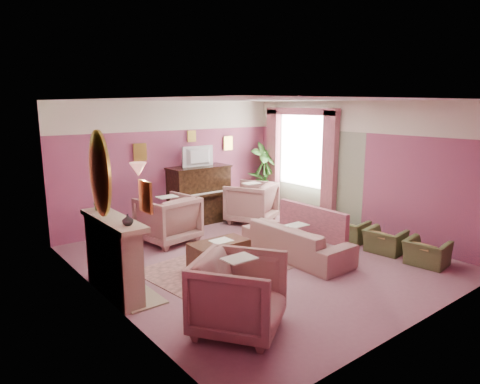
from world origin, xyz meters
TOP-DOWN VIEW (x-y plane):
  - floor at (0.00, 0.00)m, footprint 5.50×6.00m
  - ceiling at (0.00, 0.00)m, footprint 5.50×6.00m
  - wall_back at (0.00, 3.00)m, footprint 5.50×0.02m
  - wall_front at (0.00, -3.00)m, footprint 5.50×0.02m
  - wall_left at (-2.75, 0.00)m, footprint 0.02×6.00m
  - wall_right at (2.75, 0.00)m, footprint 0.02×6.00m
  - picture_rail_band at (0.00, 2.99)m, footprint 5.50×0.01m
  - stripe_panel at (2.73, 1.30)m, footprint 0.01×3.00m
  - fireplace_surround at (-2.59, 0.20)m, footprint 0.30×1.40m
  - fireplace_inset at (-2.49, 0.20)m, footprint 0.18×0.72m
  - fire_ember at (-2.45, 0.20)m, footprint 0.06×0.54m
  - mantel_shelf at (-2.56, 0.20)m, footprint 0.40×1.55m
  - hearth at (-2.39, 0.20)m, footprint 0.55×1.50m
  - mirror_frame at (-2.70, 0.20)m, footprint 0.04×0.72m
  - mirror_glass at (-2.67, 0.20)m, footprint 0.01×0.60m
  - sconce_shade at (-2.62, -0.85)m, footprint 0.20×0.20m
  - piano at (0.50, 2.68)m, footprint 1.40×0.60m
  - piano_keyshelf at (0.50, 2.33)m, footprint 1.30×0.12m
  - piano_keys at (0.50, 2.33)m, footprint 1.20×0.08m
  - piano_top at (0.50, 2.68)m, footprint 1.45×0.65m
  - television at (0.50, 2.63)m, footprint 0.80×0.12m
  - print_back_left at (-0.80, 2.96)m, footprint 0.30×0.03m
  - print_back_right at (1.55, 2.96)m, footprint 0.26×0.03m
  - print_back_mid at (0.50, 2.96)m, footprint 0.22×0.03m
  - print_left_wall at (-2.71, -1.20)m, footprint 0.03×0.28m
  - window_blind at (2.70, 1.55)m, footprint 0.03×1.40m
  - curtain_left at (2.62, 0.63)m, footprint 0.16×0.34m
  - curtain_right at (2.62, 2.47)m, footprint 0.16×0.34m
  - pelmet at (2.62, 1.55)m, footprint 0.16×2.20m
  - mantel_plant at (-2.55, 0.75)m, footprint 0.16×0.16m
  - mantel_vase at (-2.55, -0.30)m, footprint 0.16×0.16m
  - area_rug at (-0.72, 0.10)m, footprint 2.69×2.07m
  - coffee_table at (-0.77, 0.13)m, footprint 1.01×0.51m
  - table_paper at (-0.72, 0.13)m, footprint 0.35×0.28m
  - sofa at (0.60, -0.36)m, footprint 0.71×2.12m
  - sofa_throw at (1.00, -0.36)m, footprint 0.11×1.61m
  - floral_armchair_left at (-0.79, 1.86)m, footprint 1.01×1.01m
  - floral_armchair_right at (1.46, 1.94)m, footprint 1.01×1.01m
  - floral_armchair_front at (-1.79, -1.73)m, footprint 1.01×1.01m
  - olive_chair_a at (2.08, -2.03)m, footprint 0.48×0.68m
  - olive_chair_b at (2.08, -1.21)m, footprint 0.48×0.68m
  - olive_chair_c at (2.08, -0.39)m, footprint 0.48×0.68m
  - olive_chair_d at (2.08, 0.43)m, footprint 0.48×0.68m
  - side_table at (2.32, 2.64)m, footprint 0.52×0.52m
  - side_plant_big at (2.32, 2.64)m, footprint 0.30×0.30m
  - side_plant_small at (2.44, 2.54)m, footprint 0.16×0.16m
  - palm_pot at (2.41, 2.58)m, footprint 0.34×0.34m
  - palm_plant at (2.41, 2.58)m, footprint 0.76×0.76m

SIDE VIEW (x-z plane):
  - floor at x=0.00m, z-range -0.01..0.01m
  - area_rug at x=-0.72m, z-range 0.00..0.01m
  - hearth at x=-2.39m, z-range 0.00..0.02m
  - palm_pot at x=2.41m, z-range 0.00..0.34m
  - fire_ember at x=-2.45m, z-range 0.17..0.27m
  - coffee_table at x=-0.77m, z-range 0.00..0.45m
  - olive_chair_a at x=2.08m, z-range 0.00..0.59m
  - olive_chair_b at x=2.08m, z-range 0.00..0.59m
  - olive_chair_c at x=2.08m, z-range 0.00..0.59m
  - olive_chair_d at x=2.08m, z-range 0.00..0.59m
  - side_table at x=2.32m, z-range 0.00..0.70m
  - fireplace_inset at x=-2.49m, z-range 0.06..0.74m
  - sofa at x=0.60m, z-range 0.00..0.86m
  - table_paper at x=-0.72m, z-range 0.45..0.46m
  - floral_armchair_left at x=-0.79m, z-range 0.00..1.05m
  - floral_armchair_right at x=1.46m, z-range 0.00..1.05m
  - floral_armchair_front at x=-1.79m, z-range 0.00..1.05m
  - fireplace_surround at x=-2.59m, z-range 0.00..1.10m
  - sofa_throw at x=1.00m, z-range 0.31..0.89m
  - piano at x=0.50m, z-range 0.00..1.30m
  - piano_keyshelf at x=0.50m, z-range 0.69..0.75m
  - piano_keys at x=0.50m, z-range 0.75..0.77m
  - side_plant_small at x=2.44m, z-range 0.70..0.98m
  - side_plant_big at x=2.32m, z-range 0.70..1.04m
  - palm_plant at x=2.41m, z-range 0.34..1.78m
  - stripe_panel at x=2.73m, z-range 0.00..2.15m
  - mantel_shelf at x=-2.56m, z-range 1.09..1.16m
  - mantel_vase at x=-2.55m, z-range 1.15..1.31m
  - mantel_plant at x=-2.55m, z-range 1.15..1.43m
  - curtain_left at x=2.62m, z-range 0.00..2.60m
  - curtain_right at x=2.62m, z-range 0.00..2.60m
  - piano_top at x=0.50m, z-range 1.29..1.33m
  - wall_back at x=0.00m, z-range 0.00..2.80m
  - wall_front at x=0.00m, z-range 0.00..2.80m
  - wall_left at x=-2.75m, z-range 0.00..2.80m
  - wall_right at x=2.75m, z-range 0.00..2.80m
  - television at x=0.50m, z-range 1.36..1.84m
  - window_blind at x=2.70m, z-range 0.80..2.60m
  - print_back_left at x=-0.80m, z-range 1.53..1.91m
  - print_left_wall at x=-2.71m, z-range 1.54..1.90m
  - print_back_right at x=1.55m, z-range 1.61..1.95m
  - mirror_frame at x=-2.70m, z-range 1.20..2.40m
  - mirror_glass at x=-2.67m, z-range 1.27..2.33m
  - sconce_shade at x=-2.62m, z-range 1.90..2.06m
  - print_back_mid at x=0.50m, z-range 1.87..2.13m
  - picture_rail_band at x=0.00m, z-range 2.15..2.80m
  - pelmet at x=2.62m, z-range 2.48..2.64m
  - ceiling at x=0.00m, z-range 2.79..2.80m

